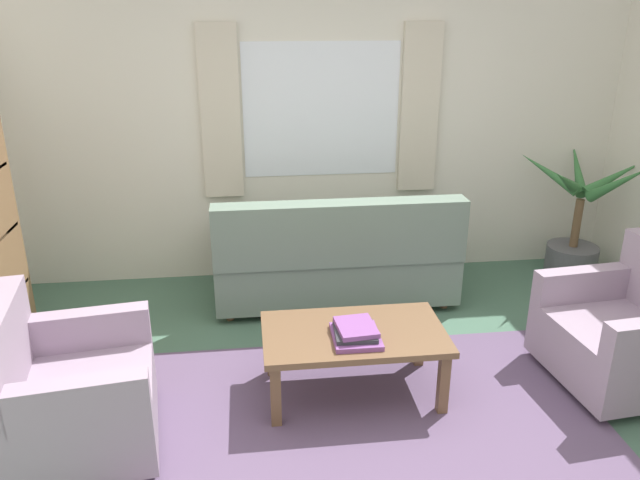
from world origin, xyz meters
TOP-DOWN VIEW (x-y plane):
  - ground_plane at (0.00, 0.00)m, footprint 6.24×6.24m
  - wall_back at (0.00, 2.26)m, footprint 5.32×0.12m
  - window_with_curtains at (0.00, 2.18)m, footprint 1.98×0.07m
  - area_rug at (0.00, 0.00)m, footprint 2.76×1.77m
  - couch at (0.04, 1.57)m, footprint 1.90×0.82m
  - armchair_left at (-1.65, -0.04)m, footprint 0.92×0.94m
  - armchair_right at (1.72, 0.21)m, footprint 0.90×0.91m
  - coffee_table at (-0.04, 0.28)m, footprint 1.10×0.64m
  - book_stack_on_table at (-0.04, 0.19)m, footprint 0.28×0.33m
  - potted_plant at (2.17, 1.76)m, footprint 1.05×1.10m

SIDE VIEW (x-z plane):
  - ground_plane at x=0.00m, z-range 0.00..0.00m
  - area_rug at x=0.00m, z-range 0.00..0.01m
  - armchair_left at x=-1.65m, z-range -0.09..0.79m
  - armchair_right at x=1.72m, z-range -0.09..0.79m
  - couch at x=0.04m, z-range -0.09..0.83m
  - coffee_table at x=-0.04m, z-range 0.16..0.60m
  - potted_plant at x=2.17m, z-range -0.18..1.01m
  - book_stack_on_table at x=-0.04m, z-range 0.44..0.52m
  - wall_back at x=0.00m, z-range 0.00..2.60m
  - window_with_curtains at x=0.00m, z-range 0.75..2.15m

